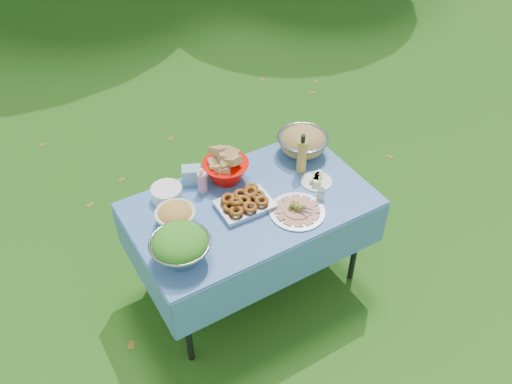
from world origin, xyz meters
TOP-DOWN VIEW (x-y plane):
  - ground at (0.00, 0.00)m, footprint 80.00×80.00m
  - picnic_table at (0.00, 0.00)m, footprint 1.46×0.86m
  - salad_bowl at (-0.55, -0.20)m, footprint 0.34×0.34m
  - pasta_bowl_white at (-0.46, 0.08)m, footprint 0.24×0.24m
  - plate_stack at (-0.42, 0.29)m, footprint 0.19×0.19m
  - wipes_box at (-0.22, 0.36)m, footprint 0.15×0.13m
  - sanitizer_bottle at (-0.20, 0.25)m, footprint 0.06×0.06m
  - bread_bowl at (-0.02, 0.27)m, footprint 0.34×0.34m
  - pasta_bowl_steel at (0.55, 0.25)m, footprint 0.37×0.37m
  - fried_tray at (-0.05, -0.02)m, footprint 0.33×0.24m
  - charcuterie_platter at (0.19, -0.21)m, footprint 0.35×0.35m
  - oil_bottle at (0.43, 0.09)m, footprint 0.08×0.08m
  - cheese_plate at (0.45, -0.05)m, footprint 0.22×0.22m
  - shaker at (0.38, -0.19)m, footprint 0.06×0.06m

SIDE VIEW (x-z plane):
  - ground at x=0.00m, z-range 0.00..0.00m
  - picnic_table at x=0.00m, z-range 0.00..0.76m
  - cheese_plate at x=0.45m, z-range 0.76..0.82m
  - fried_tray at x=-0.05m, z-range 0.76..0.84m
  - charcuterie_platter at x=0.19m, z-range 0.76..0.84m
  - shaker at x=0.38m, z-range 0.76..0.84m
  - plate_stack at x=-0.42m, z-range 0.76..0.85m
  - wipes_box at x=-0.22m, z-range 0.76..0.87m
  - pasta_bowl_white at x=-0.46m, z-range 0.76..0.89m
  - sanitizer_bottle at x=-0.20m, z-range 0.76..0.93m
  - pasta_bowl_steel at x=0.55m, z-range 0.76..0.94m
  - bread_bowl at x=-0.02m, z-range 0.76..0.96m
  - salad_bowl at x=-0.55m, z-range 0.76..0.98m
  - oil_bottle at x=0.43m, z-range 0.76..1.05m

